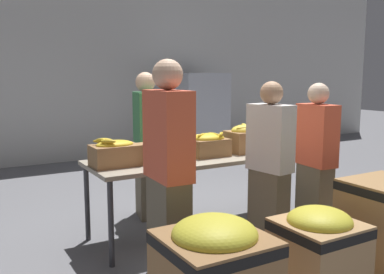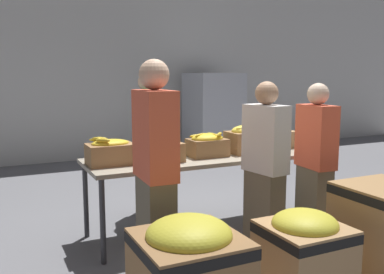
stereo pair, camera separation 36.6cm
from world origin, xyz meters
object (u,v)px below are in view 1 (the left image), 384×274
(sorting_table, at_px, (205,161))
(banana_box_3, at_px, (247,138))
(volunteer_1, at_px, (316,162))
(banana_box_0, at_px, (115,153))
(banana_box_1, at_px, (163,150))
(banana_box_4, at_px, (274,136))
(donation_bin_1, at_px, (318,249))
(pallet_stack_0, at_px, (197,116))
(volunteer_0, at_px, (168,174))
(donation_bin_0, at_px, (214,272))
(volunteer_2, at_px, (146,146))
(volunteer_3, at_px, (270,167))
(banana_box_2, at_px, (209,144))

(sorting_table, bearing_deg, banana_box_3, -3.37)
(volunteer_1, bearing_deg, banana_box_0, 74.63)
(banana_box_1, xyz_separation_m, banana_box_4, (1.52, 0.14, 0.01))
(donation_bin_1, relative_size, pallet_stack_0, 0.40)
(volunteer_0, bearing_deg, volunteer_1, -84.15)
(volunteer_1, bearing_deg, donation_bin_1, 140.60)
(donation_bin_0, xyz_separation_m, pallet_stack_0, (2.98, 5.19, 0.43))
(banana_box_0, relative_size, donation_bin_1, 0.64)
(volunteer_2, bearing_deg, banana_box_1, 0.09)
(banana_box_4, relative_size, volunteer_3, 0.25)
(banana_box_2, distance_m, volunteer_0, 1.16)
(volunteer_0, distance_m, volunteer_1, 1.72)
(donation_bin_0, distance_m, pallet_stack_0, 6.00)
(volunteer_3, height_order, donation_bin_0, volunteer_3)
(banana_box_0, distance_m, donation_bin_0, 1.66)
(banana_box_1, distance_m, volunteer_1, 1.54)
(banana_box_0, distance_m, donation_bin_1, 1.95)
(banana_box_1, bearing_deg, volunteer_2, 77.40)
(banana_box_0, xyz_separation_m, volunteer_3, (1.28, -0.68, -0.14))
(banana_box_4, distance_m, volunteer_1, 0.80)
(volunteer_0, bearing_deg, sorting_table, -43.89)
(volunteer_3, bearing_deg, donation_bin_1, 154.29)
(volunteer_2, bearing_deg, volunteer_1, 53.35)
(volunteer_0, xyz_separation_m, donation_bin_1, (0.85, -0.77, -0.52))
(volunteer_2, distance_m, donation_bin_0, 2.41)
(volunteer_3, height_order, donation_bin_1, volunteer_3)
(banana_box_2, xyz_separation_m, volunteer_2, (-0.37, 0.75, -0.10))
(banana_box_3, relative_size, volunteer_0, 0.24)
(banana_box_3, relative_size, pallet_stack_0, 0.26)
(sorting_table, xyz_separation_m, volunteer_2, (-0.35, 0.72, 0.08))
(banana_box_3, distance_m, volunteer_2, 1.15)
(banana_box_2, distance_m, donation_bin_0, 1.88)
(donation_bin_1, bearing_deg, banana_box_2, 89.62)
(banana_box_0, bearing_deg, volunteer_1, -20.46)
(banana_box_1, height_order, banana_box_3, banana_box_3)
(banana_box_1, xyz_separation_m, volunteer_1, (1.40, -0.63, -0.15))
(sorting_table, height_order, volunteer_0, volunteer_0)
(sorting_table, distance_m, volunteer_2, 0.80)
(volunteer_2, xyz_separation_m, donation_bin_1, (0.36, -2.30, -0.47))
(banana_box_3, xyz_separation_m, pallet_stack_0, (1.55, 3.64, -0.13))
(banana_box_1, xyz_separation_m, banana_box_3, (1.04, 0.04, 0.03))
(volunteer_0, relative_size, volunteer_3, 1.11)
(banana_box_2, bearing_deg, pallet_stack_0, 60.72)
(donation_bin_0, relative_size, pallet_stack_0, 0.46)
(sorting_table, xyz_separation_m, banana_box_1, (-0.53, -0.07, 0.18))
(volunteer_1, xyz_separation_m, volunteer_2, (-1.22, 1.42, 0.05))
(banana_box_1, relative_size, banana_box_2, 1.10)
(pallet_stack_0, bearing_deg, banana_box_2, -119.28)
(banana_box_2, height_order, volunteer_3, volunteer_3)
(banana_box_1, relative_size, donation_bin_0, 0.56)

